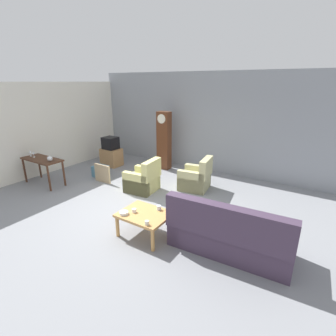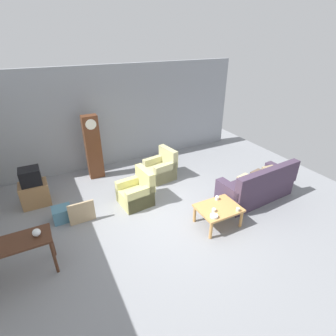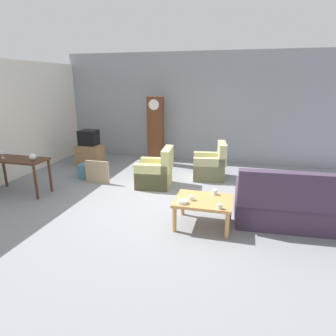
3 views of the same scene
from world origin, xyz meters
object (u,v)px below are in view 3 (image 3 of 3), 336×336
object	(u,v)px
cup_blue_rimmed	(215,192)
bowl_white_stacked	(182,202)
storage_box_blue	(89,171)
cup_white_porcelain	(191,198)
armchair_olive_near	(156,173)
tv_stand_cabinet	(90,155)
cup_cream_tall	(220,206)
tv_crt	(89,138)
glass_dome_cloche	(33,157)
framed_picture_leaning	(97,172)
armchair_olive_far	(210,166)
wine_glass_mid	(2,152)
console_table_dark	(17,164)
couch_floral	(300,207)
coffee_table_wood	(204,203)
grandfather_clock	(156,131)

from	to	relation	value
cup_blue_rimmed	bowl_white_stacked	size ratio (longest dim) A/B	0.52
storage_box_blue	cup_blue_rimmed	xyz separation A→B (m)	(3.35, -1.56, 0.35)
cup_white_porcelain	armchair_olive_near	bearing A→B (deg)	123.35
tv_stand_cabinet	cup_cream_tall	xyz separation A→B (m)	(4.00, -3.15, 0.21)
tv_stand_cabinet	tv_crt	size ratio (longest dim) A/B	1.42
tv_crt	glass_dome_cloche	size ratio (longest dim) A/B	3.32
cup_white_porcelain	framed_picture_leaning	bearing A→B (deg)	148.29
bowl_white_stacked	armchair_olive_far	bearing A→B (deg)	87.57
wine_glass_mid	bowl_white_stacked	bearing A→B (deg)	-9.70
console_table_dark	cup_cream_tall	distance (m)	4.48
console_table_dark	cup_white_porcelain	xyz separation A→B (m)	(3.92, -0.58, -0.15)
armchair_olive_far	cup_blue_rimmed	bearing A→B (deg)	-81.62
armchair_olive_near	cup_blue_rimmed	world-z (taller)	armchair_olive_near
glass_dome_cloche	storage_box_blue	bearing A→B (deg)	69.73
couch_floral	coffee_table_wood	world-z (taller)	couch_floral
tv_crt	bowl_white_stacked	world-z (taller)	tv_crt
tv_stand_cabinet	bowl_white_stacked	world-z (taller)	tv_stand_cabinet
coffee_table_wood	framed_picture_leaning	distance (m)	3.18
armchair_olive_near	bowl_white_stacked	bearing A→B (deg)	-61.61
tv_crt	cup_cream_tall	size ratio (longest dim) A/B	5.95
bowl_white_stacked	coffee_table_wood	bearing A→B (deg)	37.94
grandfather_clock	bowl_white_stacked	xyz separation A→B (m)	(1.63, -3.85, -0.48)
armchair_olive_near	storage_box_blue	size ratio (longest dim) A/B	2.13
cup_white_porcelain	storage_box_blue	bearing A→B (deg)	147.60
console_table_dark	wine_glass_mid	distance (m)	0.40
cup_white_porcelain	bowl_white_stacked	world-z (taller)	cup_white_porcelain
grandfather_clock	bowl_white_stacked	size ratio (longest dim) A/B	11.18
cup_blue_rimmed	tv_crt	bearing A→B (deg)	146.28
bowl_white_stacked	tv_crt	bearing A→B (deg)	137.74
armchair_olive_far	cup_blue_rimmed	size ratio (longest dim) A/B	10.10
wine_glass_mid	glass_dome_cloche	bearing A→B (deg)	2.42
couch_floral	coffee_table_wood	xyz separation A→B (m)	(-1.57, -0.38, 0.05)
glass_dome_cloche	cup_white_porcelain	bearing A→B (deg)	-9.23
framed_picture_leaning	bowl_white_stacked	bearing A→B (deg)	-35.53
console_table_dark	grandfather_clock	xyz separation A→B (m)	(2.17, 3.11, 0.32)
tv_crt	wine_glass_mid	world-z (taller)	tv_crt
bowl_white_stacked	tv_stand_cabinet	bearing A→B (deg)	137.74
storage_box_blue	grandfather_clock	bearing A→B (deg)	54.79
tv_crt	tv_stand_cabinet	bearing A→B (deg)	0.00
grandfather_clock	tv_crt	world-z (taller)	grandfather_clock
coffee_table_wood	tv_crt	world-z (taller)	tv_crt
tv_stand_cabinet	cup_blue_rimmed	bearing A→B (deg)	-33.72
couch_floral	cup_cream_tall	xyz separation A→B (m)	(-1.28, -0.68, 0.16)
cup_blue_rimmed	bowl_white_stacked	distance (m)	0.69
tv_stand_cabinet	storage_box_blue	distance (m)	1.15
couch_floral	cup_white_porcelain	xyz separation A→B (m)	(-1.76, -0.45, 0.16)
tv_stand_cabinet	wine_glass_mid	size ratio (longest dim) A/B	3.53
grandfather_clock	glass_dome_cloche	size ratio (longest dim) A/B	13.51
console_table_dark	couch_floral	bearing A→B (deg)	-1.24
glass_dome_cloche	cup_blue_rimmed	xyz separation A→B (m)	(3.84, -0.22, -0.33)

